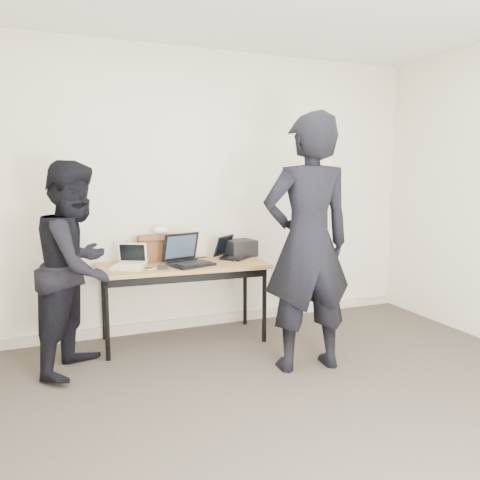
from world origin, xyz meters
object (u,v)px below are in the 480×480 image
laptop_center (187,258)px  leather_satchel (158,247)px  laptop_right (232,253)px  laptop_beige (130,263)px  equipment_box (240,248)px  desk (183,270)px  person_typist (308,244)px  person_observer (77,267)px

laptop_center → leather_satchel: 0.35m
laptop_right → laptop_beige: bearing=146.6°
laptop_beige → equipment_box: laptop_beige is taller
laptop_center → desk: bearing=103.2°
desk → person_typist: person_typist is taller
desk → equipment_box: (0.63, 0.19, 0.14)m
desk → person_observer: bearing=-159.4°
desk → equipment_box: 0.67m
laptop_beige → leather_satchel: (0.30, 0.24, 0.09)m
person_typist → laptop_center: bearing=-46.1°
desk → person_observer: 0.97m
laptop_center → person_typist: (0.71, -0.88, 0.21)m
desk → laptop_beige: (-0.48, -0.01, 0.10)m
laptop_beige → equipment_box: (1.11, 0.21, 0.04)m
laptop_center → person_observer: (-0.94, -0.24, 0.03)m
laptop_beige → person_typist: 1.54m
leather_satchel → person_typist: 1.49m
leather_satchel → person_observer: bearing=-141.9°
laptop_beige → laptop_center: size_ratio=0.76×
laptop_beige → laptop_center: laptop_center is taller
desk → leather_satchel: (-0.18, 0.23, 0.19)m
laptop_right → equipment_box: size_ratio=1.45×
equipment_box → person_typist: size_ratio=0.14×
leather_satchel → person_observer: 0.90m
leather_satchel → person_observer: (-0.73, -0.52, -0.04)m
laptop_beige → laptop_center: bearing=22.5°
desk → laptop_right: laptop_right is taller
person_typist → person_observer: bearing=-16.2°
equipment_box → laptop_center: bearing=-158.4°
laptop_center → equipment_box: size_ratio=1.62×
laptop_center → equipment_box: bearing=3.1°
desk → laptop_center: 0.13m
laptop_center → person_typist: 1.15m
laptop_center → person_typist: person_typist is taller
laptop_right → person_observer: person_observer is taller
person_typist → person_observer: person_typist is taller
desk → person_observer: person_observer is taller
laptop_right → desk: bearing=152.1°
person_typist → desk: bearing=-46.4°
desk → person_typist: (0.74, -0.93, 0.33)m
laptop_beige → person_observer: (-0.44, -0.28, 0.05)m
desk → leather_satchel: bearing=131.2°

